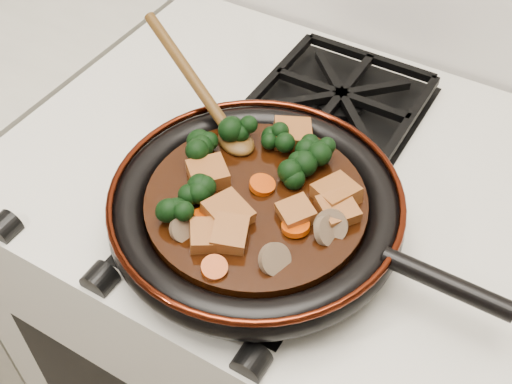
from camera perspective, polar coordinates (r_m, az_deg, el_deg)
The scene contains 30 objects.
stove at distance 1.22m, azimuth 2.49°, elevation -12.68°, with size 0.76×0.60×0.90m, color beige.
burner_grate_front at distance 0.77m, azimuth -1.46°, elevation -3.21°, with size 0.23×0.23×0.03m, color black, non-canonical shape.
burner_grate_back at distance 0.95m, azimuth 7.53°, elevation 8.15°, with size 0.23×0.23×0.03m, color black, non-canonical shape.
skillet at distance 0.75m, azimuth 0.14°, elevation -1.41°, with size 0.47×0.35×0.05m.
braising_sauce at distance 0.75m, azimuth -0.00°, elevation -1.09°, with size 0.26×0.26×0.02m, color black.
tofu_cube_0 at distance 0.72m, azimuth 7.25°, elevation -1.63°, with size 0.04×0.04×0.02m, color brown.
tofu_cube_1 at distance 0.70m, azimuth -4.43°, elevation -3.95°, with size 0.04×0.04×0.02m, color brown.
tofu_cube_2 at distance 0.69m, azimuth -2.36°, elevation -3.83°, with size 0.04×0.04×0.02m, color brown.
tofu_cube_3 at distance 0.75m, azimuth -4.27°, elevation 1.54°, with size 0.04×0.04×0.02m, color brown.
tofu_cube_4 at distance 0.74m, azimuth 7.13°, elevation -0.18°, with size 0.04×0.04×0.02m, color brown.
tofu_cube_5 at distance 0.72m, azimuth 3.59°, elevation -1.92°, with size 0.04×0.04×0.02m, color brown.
tofu_cube_6 at distance 0.71m, azimuth -2.54°, elevation -2.00°, with size 0.04×0.05×0.02m, color brown.
tofu_cube_7 at distance 0.80m, azimuth 3.27°, elevation 5.12°, with size 0.04×0.05×0.02m, color brown.
broccoli_floret_0 at distance 0.79m, azimuth 2.02°, elevation 4.60°, with size 0.05×0.05×0.05m, color black, non-canonical shape.
broccoli_floret_1 at distance 0.78m, azimuth 5.45°, elevation 3.41°, with size 0.06×0.06×0.06m, color black, non-canonical shape.
broccoli_floret_2 at distance 0.76m, azimuth 3.12°, elevation 1.90°, with size 0.06×0.06×0.05m, color black, non-canonical shape.
broccoli_floret_3 at distance 0.73m, azimuth -5.39°, elevation 0.08°, with size 0.06×0.06×0.06m, color black, non-canonical shape.
broccoli_floret_4 at distance 0.78m, azimuth -4.96°, elevation 3.86°, with size 0.06×0.06×0.05m, color black, non-canonical shape.
broccoli_floret_5 at distance 0.71m, azimuth -6.99°, elevation -2.14°, with size 0.05×0.05×0.06m, color black, non-canonical shape.
broccoli_floret_6 at distance 0.80m, azimuth -1.28°, elevation 5.23°, with size 0.06×0.06×0.06m, color black, non-canonical shape.
carrot_coin_0 at distance 0.71m, azimuth 3.55°, elevation -3.09°, with size 0.03×0.03×0.01m, color #AE3504.
carrot_coin_1 at distance 0.75m, azimuth 0.56°, elevation 0.64°, with size 0.03×0.03×0.01m, color #AE3504.
carrot_coin_2 at distance 0.67m, azimuth -3.73°, elevation -6.73°, with size 0.03×0.03×0.01m, color #AE3504.
carrot_coin_3 at distance 0.77m, azimuth -4.74°, elevation 2.35°, with size 0.03×0.03×0.01m, color #AE3504.
carrot_coin_4 at distance 0.72m, azimuth -4.55°, elevation -2.11°, with size 0.03×0.03×0.01m, color #AE3504.
mushroom_slice_0 at distance 0.71m, azimuth 6.67°, elevation -3.01°, with size 0.04×0.04×0.01m, color brown.
mushroom_slice_1 at distance 0.71m, azimuth -6.49°, elevation -3.28°, with size 0.03×0.03×0.01m, color brown.
mushroom_slice_2 at distance 0.70m, azimuth 6.34°, elevation -3.47°, with size 0.03×0.03×0.01m, color brown.
mushroom_slice_3 at distance 0.68m, azimuth 1.69°, elevation -6.02°, with size 0.04×0.04×0.01m, color brown.
wooden_spoon at distance 0.82m, azimuth -4.01°, elevation 7.69°, with size 0.14×0.08×0.22m.
Camera 1 is at (0.27, 1.14, 1.51)m, focal length 45.00 mm.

